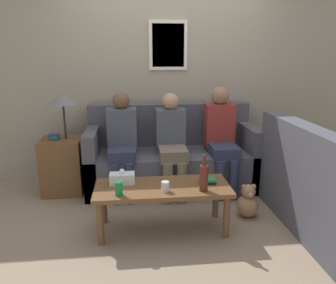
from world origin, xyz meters
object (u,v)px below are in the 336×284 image
at_px(couch_main, 172,158).
at_px(couch_side, 330,196).
at_px(drinking_glass, 165,186).
at_px(wine_bottle, 204,177).
at_px(person_left, 122,140).
at_px(person_right, 221,135).
at_px(coffee_table, 162,192).
at_px(person_middle, 172,140).
at_px(teddy_bear, 248,202).

bearing_deg(couch_main, couch_side, -43.41).
bearing_deg(drinking_glass, wine_bottle, -4.30).
bearing_deg(person_left, person_right, 0.10).
bearing_deg(wine_bottle, couch_side, -1.36).
relative_size(person_left, person_right, 0.96).
distance_m(person_left, person_right, 1.16).
xyz_separation_m(couch_main, coffee_table, (-0.21, -1.08, 0.03)).
bearing_deg(person_left, couch_side, -29.16).
relative_size(coffee_table, person_right, 1.00).
relative_size(couch_main, coffee_table, 1.65).
relative_size(couch_main, drinking_glass, 22.79).
height_order(couch_side, person_middle, person_middle).
xyz_separation_m(couch_side, coffee_table, (-1.53, 0.17, 0.03)).
distance_m(coffee_table, wine_bottle, 0.42).
bearing_deg(wine_bottle, person_right, 67.50).
height_order(couch_side, drinking_glass, couch_side).
bearing_deg(couch_side, teddy_bear, 62.69).
distance_m(wine_bottle, person_right, 1.13).
distance_m(couch_side, coffee_table, 1.54).
distance_m(couch_main, coffee_table, 1.10).
height_order(person_left, person_middle, person_left).
relative_size(couch_side, person_middle, 1.42).
bearing_deg(coffee_table, teddy_bear, 10.67).
xyz_separation_m(person_right, teddy_bear, (0.10, -0.73, -0.53)).
xyz_separation_m(couch_main, couch_side, (1.32, -1.25, 0.00)).
bearing_deg(couch_main, person_middle, -96.98).
height_order(wine_bottle, person_middle, person_middle).
distance_m(person_middle, person_right, 0.60).
bearing_deg(person_middle, teddy_bear, -44.89).
height_order(coffee_table, person_right, person_right).
relative_size(wine_bottle, person_left, 0.28).
bearing_deg(wine_bottle, couch_main, 96.42).
height_order(couch_side, person_left, person_left).
xyz_separation_m(coffee_table, drinking_glass, (0.01, -0.12, 0.11)).
xyz_separation_m(coffee_table, teddy_bear, (0.88, 0.17, -0.23)).
relative_size(couch_main, couch_side, 1.22).
distance_m(wine_bottle, person_middle, 1.02).
xyz_separation_m(wine_bottle, person_middle, (-0.16, 1.00, 0.08)).
height_order(couch_main, wine_bottle, couch_main).
height_order(coffee_table, teddy_bear, coffee_table).
height_order(drinking_glass, person_right, person_right).
distance_m(couch_main, drinking_glass, 1.22).
xyz_separation_m(wine_bottle, person_left, (-0.73, 1.04, 0.09)).
height_order(drinking_glass, person_middle, person_middle).
distance_m(couch_side, teddy_bear, 0.76).
relative_size(person_middle, teddy_bear, 3.38).
height_order(couch_main, person_middle, person_middle).
bearing_deg(couch_main, wine_bottle, -83.58).
bearing_deg(person_right, teddy_bear, -82.28).
distance_m(drinking_glass, person_right, 1.29).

